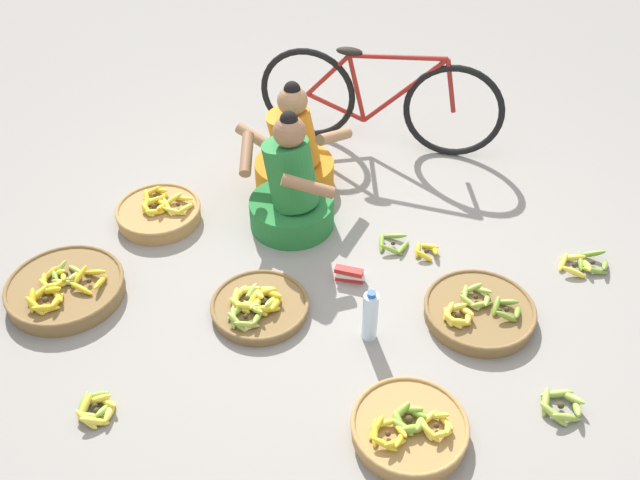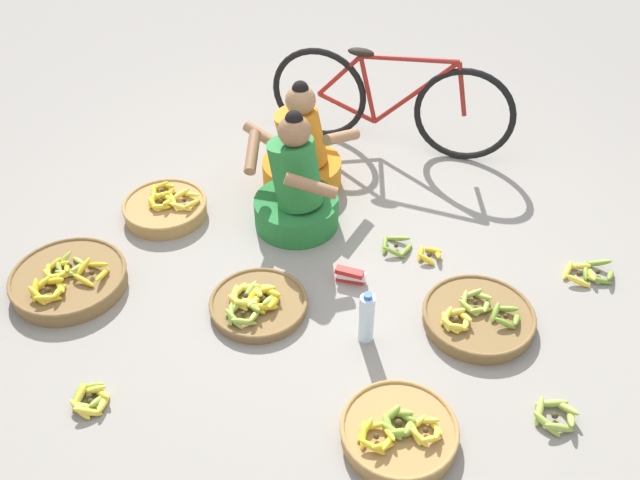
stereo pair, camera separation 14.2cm
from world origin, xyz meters
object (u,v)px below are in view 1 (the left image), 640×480
(vendor_woman_front, at_px, (291,191))
(loose_bananas_back_center, at_px, (562,405))
(packet_carton_stack, at_px, (350,274))
(bicycle_leaning, at_px, (379,101))
(banana_basket_near_vendor, at_px, (409,428))
(loose_bananas_mid_left, at_px, (96,409))
(vendor_woman_behind, at_px, (294,155))
(loose_bananas_front_right, at_px, (409,247))
(banana_basket_back_right, at_px, (159,212))
(loose_bananas_front_center, at_px, (583,264))
(banana_basket_mid_right, at_px, (479,311))
(banana_basket_near_bicycle, at_px, (65,288))
(banana_basket_front_left, at_px, (259,306))
(water_bottle, at_px, (370,316))

(vendor_woman_front, relative_size, loose_bananas_back_center, 3.42)
(vendor_woman_front, relative_size, packet_carton_stack, 4.59)
(bicycle_leaning, relative_size, banana_basket_near_vendor, 3.15)
(loose_bananas_mid_left, relative_size, packet_carton_stack, 1.18)
(vendor_woman_behind, xyz_separation_m, loose_bananas_back_center, (1.73, -1.40, -0.21))
(loose_bananas_front_right, bearing_deg, vendor_woman_behind, 151.38)
(banana_basket_back_right, height_order, loose_bananas_front_center, banana_basket_back_right)
(banana_basket_mid_right, xyz_separation_m, loose_bananas_back_center, (0.44, -0.50, -0.02))
(vendor_woman_behind, bearing_deg, loose_bananas_front_center, -10.54)
(loose_bananas_front_center, bearing_deg, banana_basket_near_bicycle, -160.27)
(loose_bananas_front_center, bearing_deg, loose_bananas_front_right, -173.25)
(banana_basket_mid_right, xyz_separation_m, banana_basket_front_left, (-1.15, -0.26, -0.00))
(loose_bananas_back_center, height_order, packet_carton_stack, packet_carton_stack)
(vendor_woman_front, bearing_deg, banana_basket_mid_right, -22.57)
(vendor_woman_front, bearing_deg, packet_carton_stack, -40.56)
(loose_bananas_back_center, bearing_deg, loose_bananas_mid_left, -164.36)
(vendor_woman_behind, distance_m, loose_bananas_back_center, 2.24)
(vendor_woman_behind, height_order, banana_basket_near_bicycle, vendor_woman_behind)
(vendor_woman_behind, height_order, banana_basket_back_right, vendor_woman_behind)
(bicycle_leaning, bearing_deg, banana_basket_near_vendor, -74.80)
(bicycle_leaning, xyz_separation_m, loose_bananas_mid_left, (-0.80, -2.62, -0.33))
(vendor_woman_front, height_order, bicycle_leaning, vendor_woman_front)
(banana_basket_back_right, bearing_deg, loose_bananas_back_center, -18.63)
(vendor_woman_front, bearing_deg, loose_bananas_mid_left, -106.74)
(banana_basket_mid_right, relative_size, loose_bananas_back_center, 2.56)
(water_bottle, bearing_deg, vendor_woman_behind, 122.62)
(banana_basket_near_vendor, distance_m, loose_bananas_front_right, 1.29)
(vendor_woman_behind, relative_size, banana_basket_mid_right, 1.27)
(vendor_woman_front, height_order, vendor_woman_behind, vendor_woman_front)
(banana_basket_near_vendor, xyz_separation_m, loose_bananas_mid_left, (-1.44, -0.26, -0.02))
(vendor_woman_behind, relative_size, banana_basket_back_right, 1.44)
(vendor_woman_front, xyz_separation_m, banana_basket_back_right, (-0.81, -0.17, -0.20))
(loose_bananas_front_right, distance_m, loose_bananas_back_center, 1.29)
(banana_basket_back_right, bearing_deg, vendor_woman_behind, 39.21)
(banana_basket_near_bicycle, height_order, banana_basket_near_vendor, banana_basket_near_bicycle)
(water_bottle, bearing_deg, banana_basket_mid_right, 28.06)
(loose_bananas_front_center, relative_size, packet_carton_stack, 1.71)
(banana_basket_front_left, xyz_separation_m, water_bottle, (0.61, -0.02, 0.11))
(loose_bananas_mid_left, relative_size, loose_bananas_back_center, 0.88)
(loose_bananas_back_center, bearing_deg, loose_bananas_front_right, 133.36)
(loose_bananas_front_right, bearing_deg, bicycle_leaning, 111.22)
(water_bottle, bearing_deg, bicycle_leaning, 100.52)
(bicycle_leaning, bearing_deg, banana_basket_mid_right, -60.19)
(bicycle_leaning, distance_m, banana_basket_near_vendor, 2.46)
(loose_bananas_mid_left, bearing_deg, packet_carton_stack, 51.63)
(banana_basket_near_vendor, distance_m, packet_carton_stack, 1.05)
(banana_basket_near_vendor, bearing_deg, packet_carton_stack, 118.21)
(vendor_woman_behind, distance_m, bicycle_leaning, 0.76)
(bicycle_leaning, relative_size, packet_carton_stack, 9.82)
(banana_basket_mid_right, height_order, loose_bananas_back_center, banana_basket_mid_right)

